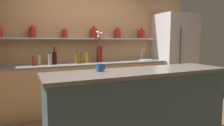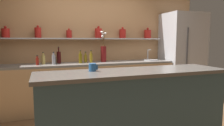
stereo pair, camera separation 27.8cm
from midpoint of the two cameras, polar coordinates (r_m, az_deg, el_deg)
name	(u,v)px [view 1 (the left image)]	position (r m, az deg, el deg)	size (l,w,h in m)	color
back_wall_unit	(85,43)	(4.41, -9.48, 5.53)	(5.20, 0.28, 2.60)	tan
back_counter_unit	(84,86)	(4.13, -9.92, -6.37)	(3.64, 0.62, 0.92)	tan
island_counter	(140,112)	(2.49, 4.82, -13.72)	(2.26, 0.61, 1.02)	#334C56
refrigerator	(174,56)	(5.09, 15.93, 2.03)	(0.91, 0.73, 2.00)	#B7B7BC
flower_vase	(99,52)	(4.20, -5.55, 3.22)	(0.15, 0.16, 0.65)	maroon
sink_fixture	(145,59)	(4.64, 7.63, 1.10)	(0.33, 0.33, 0.25)	#B7B7BC
bottle_oil_0	(77,58)	(3.97, -12.00, 1.30)	(0.06, 0.06, 0.25)	brown
bottle_wine_1	(55,58)	(4.02, -18.02, 1.47)	(0.08, 0.08, 0.33)	#380C0C
bottle_sauce_2	(50,60)	(4.06, -19.08, 0.77)	(0.05, 0.05, 0.17)	black
bottle_oil_3	(82,58)	(4.11, -10.61, 1.29)	(0.06, 0.06, 0.22)	olive
bottle_spirit_4	(50,60)	(3.89, -19.32, 0.88)	(0.07, 0.07, 0.24)	gray
bottle_oil_5	(87,58)	(4.07, -9.01, 1.46)	(0.06, 0.06, 0.25)	olive
bottle_spirit_6	(39,60)	(3.97, -22.12, 0.82)	(0.07, 0.07, 0.23)	tan
bottle_sauce_7	(33,62)	(3.86, -23.61, 0.34)	(0.05, 0.05, 0.18)	maroon
coffee_mug	(100,67)	(2.27, -7.03, -1.30)	(0.11, 0.09, 0.09)	#235184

